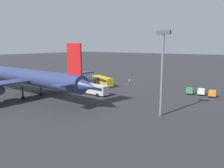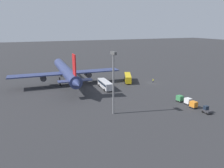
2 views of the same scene
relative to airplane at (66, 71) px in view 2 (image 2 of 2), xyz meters
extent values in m
plane|color=#2D2D30|center=(-12.40, -35.19, -5.64)|extent=(600.00, 600.00, 0.00)
cylinder|color=navy|center=(0.68, -0.02, 0.11)|extent=(44.51, 6.04, 4.42)
cone|color=navy|center=(23.96, -0.88, 0.11)|extent=(5.01, 4.37, 4.20)
cone|color=navy|center=(-22.82, 0.83, 0.11)|extent=(5.89, 4.19, 3.98)
cube|color=navy|center=(-1.08, 12.46, -0.45)|extent=(6.51, 20.61, 0.44)
cube|color=navy|center=(-1.99, -12.35, -0.45)|extent=(6.51, 20.61, 0.44)
cube|color=red|center=(-19.27, 0.71, 5.85)|extent=(4.45, 0.52, 7.07)
cube|color=navy|center=(-19.72, 0.72, 0.55)|extent=(3.52, 11.60, 0.28)
cylinder|color=#38383D|center=(0.14, 9.36, -1.88)|extent=(5.41, 2.62, 2.43)
cylinder|color=#38383D|center=(-0.55, -9.34, -1.88)|extent=(5.41, 2.62, 2.43)
cylinder|color=#38383D|center=(16.20, -0.59, -3.87)|extent=(0.50, 0.50, 3.54)
cylinder|color=black|center=(16.20, -0.59, -5.19)|extent=(0.92, 0.53, 0.90)
cylinder|color=#38383D|center=(-1.43, 2.93, -3.87)|extent=(0.50, 0.50, 3.54)
cylinder|color=black|center=(-1.43, 2.93, -5.19)|extent=(0.92, 0.53, 0.90)
cylinder|color=#38383D|center=(-1.64, -2.82, -3.87)|extent=(0.50, 0.50, 3.54)
cylinder|color=black|center=(-1.64, -2.82, -5.19)|extent=(0.92, 0.53, 0.90)
cube|color=gold|center=(-6.37, -26.07, -3.80)|extent=(11.48, 6.90, 2.79)
cube|color=#192333|center=(-6.37, -26.07, -3.31)|extent=(10.66, 6.57, 0.89)
cylinder|color=black|center=(-2.59, -26.29, -5.14)|extent=(1.04, 0.68, 1.00)
cylinder|color=black|center=(-3.65, -28.70, -5.14)|extent=(1.04, 0.68, 1.00)
cylinder|color=black|center=(-9.08, -23.44, -5.14)|extent=(1.04, 0.68, 1.00)
cylinder|color=black|center=(-10.14, -25.85, -5.14)|extent=(1.04, 0.68, 1.00)
cube|color=silver|center=(-12.62, -12.83, -3.88)|extent=(11.63, 3.39, 2.62)
cube|color=#192333|center=(-12.62, -12.83, -3.42)|extent=(10.71, 3.38, 0.84)
cylinder|color=black|center=(-8.98, -11.60, -5.14)|extent=(1.02, 0.36, 1.00)
cylinder|color=black|center=(-9.15, -14.46, -5.14)|extent=(1.02, 0.36, 1.00)
cylinder|color=black|center=(-16.10, -11.20, -5.14)|extent=(1.02, 0.36, 1.00)
cylinder|color=black|center=(-16.26, -14.06, -5.14)|extent=(1.02, 0.36, 1.00)
cube|color=#333338|center=(-47.78, -30.21, -4.99)|extent=(2.42, 1.34, 0.70)
cube|color=#192333|center=(-47.36, -30.22, -4.09)|extent=(1.10, 1.19, 1.10)
cylinder|color=black|center=(-46.92, -29.52, -5.34)|extent=(0.60, 0.23, 0.60)
cylinder|color=black|center=(-46.95, -30.92, -5.34)|extent=(0.60, 0.23, 0.60)
cylinder|color=black|center=(-48.60, -29.49, -5.34)|extent=(0.60, 0.23, 0.60)
cylinder|color=black|center=(-48.63, -30.89, -5.34)|extent=(0.60, 0.23, 0.60)
cylinder|color=#1E1E2D|center=(-12.18, -35.54, -5.22)|extent=(0.32, 0.32, 0.85)
cylinder|color=yellow|center=(-12.18, -35.54, -4.47)|extent=(0.38, 0.38, 0.65)
sphere|color=tan|center=(-12.18, -35.54, -4.02)|extent=(0.24, 0.24, 0.24)
cube|color=#38383D|center=(-43.09, -29.66, -5.23)|extent=(2.18, 1.90, 0.10)
cube|color=orange|center=(-43.09, -29.66, -4.38)|extent=(2.08, 1.81, 1.60)
cylinder|color=black|center=(-42.41, -28.94, -5.46)|extent=(0.37, 0.16, 0.36)
cylinder|color=black|center=(-42.26, -30.21, -5.46)|extent=(0.37, 0.16, 0.36)
cylinder|color=black|center=(-43.92, -29.12, -5.46)|extent=(0.37, 0.16, 0.36)
cylinder|color=black|center=(-43.77, -30.39, -5.46)|extent=(0.37, 0.16, 0.36)
cube|color=#38383D|center=(-39.94, -30.33, -5.23)|extent=(2.18, 1.90, 0.10)
cube|color=silver|center=(-39.94, -30.33, -4.38)|extent=(2.08, 1.81, 1.60)
cylinder|color=black|center=(-39.26, -29.61, -5.46)|extent=(0.37, 0.16, 0.36)
cylinder|color=black|center=(-39.11, -30.88, -5.46)|extent=(0.37, 0.16, 0.36)
cylinder|color=black|center=(-40.77, -29.79, -5.46)|extent=(0.37, 0.16, 0.36)
cylinder|color=black|center=(-40.62, -31.06, -5.46)|extent=(0.37, 0.16, 0.36)
cube|color=#38383D|center=(-36.79, -29.67, -5.23)|extent=(2.18, 1.90, 0.10)
cube|color=#38844C|center=(-36.79, -29.67, -4.38)|extent=(2.08, 1.81, 1.60)
cylinder|color=black|center=(-36.11, -28.94, -5.46)|extent=(0.37, 0.16, 0.36)
cylinder|color=black|center=(-35.96, -30.21, -5.46)|extent=(0.37, 0.16, 0.36)
cylinder|color=black|center=(-37.62, -29.12, -5.46)|extent=(0.37, 0.16, 0.36)
cylinder|color=black|center=(-37.47, -30.39, -5.46)|extent=(0.37, 0.16, 0.36)
cylinder|color=slate|center=(-37.72, -5.67, 2.71)|extent=(0.50, 0.50, 16.69)
cube|color=#4C4C4C|center=(-37.72, -5.67, 11.45)|extent=(2.80, 0.70, 0.80)
camera|label=1|loc=(-54.97, 36.02, 8.97)|focal=35.00mm
camera|label=2|loc=(-90.58, 17.00, 18.27)|focal=35.00mm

